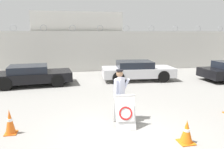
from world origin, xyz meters
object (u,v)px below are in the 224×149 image
object	(u,v)px
traffic_cone_far	(10,122)
parked_car_front_coupe	(32,75)
barricade_sign	(125,111)
parked_car_rear_sedan	(137,70)
traffic_cone_near	(187,132)
security_guard	(120,92)

from	to	relation	value
traffic_cone_far	parked_car_front_coupe	world-z (taller)	parked_car_front_coupe
barricade_sign	parked_car_front_coupe	size ratio (longest dim) A/B	0.23
parked_car_rear_sedan	parked_car_front_coupe	bearing A→B (deg)	-174.88
traffic_cone_near	parked_car_front_coupe	size ratio (longest dim) A/B	0.15
security_guard	traffic_cone_near	xyz separation A→B (m)	(1.42, -1.89, -0.66)
traffic_cone_near	parked_car_rear_sedan	bearing A→B (deg)	81.81
security_guard	traffic_cone_far	distance (m)	3.48
traffic_cone_far	parked_car_rear_sedan	xyz separation A→B (m)	(5.96, 6.38, 0.25)
security_guard	parked_car_front_coupe	size ratio (longest dim) A/B	0.40
security_guard	parked_car_rear_sedan	distance (m)	6.54
traffic_cone_near	traffic_cone_far	xyz separation A→B (m)	(-4.82, 1.52, 0.05)
traffic_cone_far	barricade_sign	bearing A→B (deg)	-2.74
parked_car_front_coupe	traffic_cone_far	bearing A→B (deg)	-92.59
barricade_sign	security_guard	size ratio (longest dim) A/B	0.59
barricade_sign	traffic_cone_far	size ratio (longest dim) A/B	1.37
parked_car_rear_sedan	barricade_sign	bearing A→B (deg)	-106.81
barricade_sign	parked_car_rear_sedan	size ratio (longest dim) A/B	0.23
traffic_cone_far	parked_car_front_coupe	size ratio (longest dim) A/B	0.17
barricade_sign	traffic_cone_far	bearing A→B (deg)	-177.88
barricade_sign	traffic_cone_near	world-z (taller)	barricade_sign
security_guard	parked_car_rear_sedan	world-z (taller)	security_guard
security_guard	parked_car_front_coupe	xyz separation A→B (m)	(-3.71, 5.91, -0.39)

